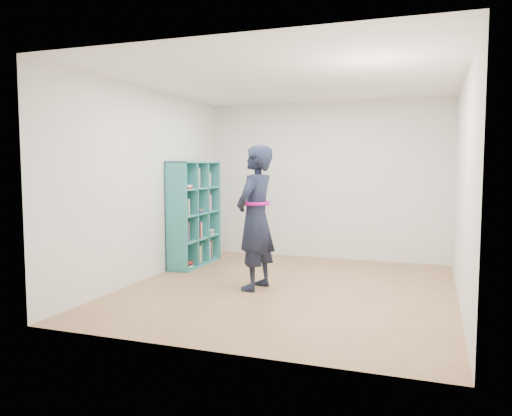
% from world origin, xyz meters
% --- Properties ---
extents(floor, '(4.50, 4.50, 0.00)m').
position_xyz_m(floor, '(0.00, 0.00, 0.00)').
color(floor, '#88603E').
rests_on(floor, ground).
extents(ceiling, '(4.50, 4.50, 0.00)m').
position_xyz_m(ceiling, '(0.00, 0.00, 2.60)').
color(ceiling, white).
rests_on(ceiling, wall_back).
extents(wall_left, '(0.02, 4.50, 2.60)m').
position_xyz_m(wall_left, '(-2.00, 0.00, 1.30)').
color(wall_left, silver).
rests_on(wall_left, floor).
extents(wall_right, '(0.02, 4.50, 2.60)m').
position_xyz_m(wall_right, '(2.00, 0.00, 1.30)').
color(wall_right, silver).
rests_on(wall_right, floor).
extents(wall_back, '(4.00, 0.02, 2.60)m').
position_xyz_m(wall_back, '(0.00, 2.25, 1.30)').
color(wall_back, silver).
rests_on(wall_back, floor).
extents(wall_front, '(4.00, 0.02, 2.60)m').
position_xyz_m(wall_front, '(0.00, -2.25, 1.30)').
color(wall_front, silver).
rests_on(wall_front, floor).
extents(bookshelf, '(0.35, 1.21, 1.62)m').
position_xyz_m(bookshelf, '(-1.84, 1.00, 0.79)').
color(bookshelf, teal).
rests_on(bookshelf, floor).
extents(person, '(0.53, 0.72, 1.81)m').
position_xyz_m(person, '(-0.40, -0.12, 0.91)').
color(person, black).
rests_on(person, floor).
extents(smartphone, '(0.02, 0.11, 0.15)m').
position_xyz_m(smartphone, '(-0.53, -0.03, 1.03)').
color(smartphone, silver).
rests_on(smartphone, person).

